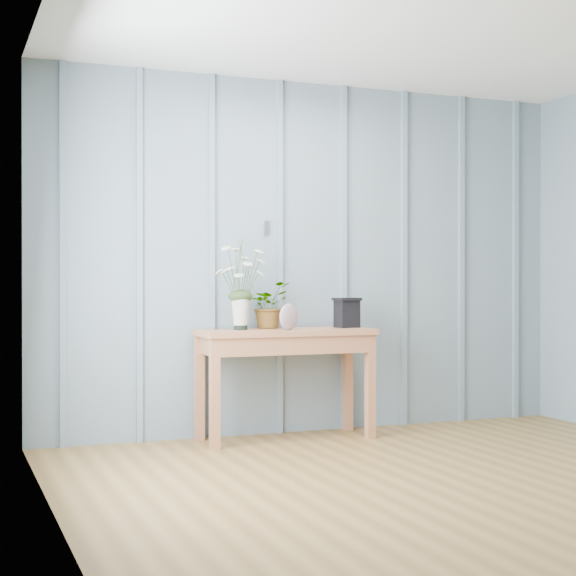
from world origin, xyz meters
name	(u,v)px	position (x,y,z in m)	size (l,w,h in m)	color
ground	(494,503)	(0.00, 0.00, 0.00)	(4.50, 4.50, 0.00)	brown
room_shell	(402,123)	(0.00, 0.92, 1.99)	(4.00, 4.50, 2.50)	gray
sideboard	(285,346)	(-0.30, 1.99, 0.64)	(1.20, 0.45, 0.75)	#A96640
daisy_vase	(241,275)	(-0.61, 2.01, 1.12)	(0.41, 0.31, 0.58)	black
spider_plant	(268,305)	(-0.38, 2.12, 0.91)	(0.29, 0.25, 0.32)	#263D1B
felt_disc_vessel	(289,317)	(-0.32, 1.89, 0.84)	(0.18, 0.05, 0.18)	#854F6C
carved_box	(347,312)	(0.17, 2.02, 0.86)	(0.19, 0.16, 0.21)	black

